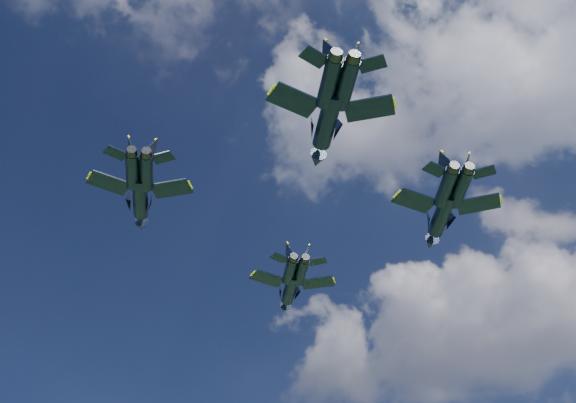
# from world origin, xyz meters

# --- Properties ---
(jet_lead) EXTENTS (12.11, 14.58, 3.68)m
(jet_lead) POSITION_xyz_m (-14.46, 23.55, 57.01)
(jet_lead) COLOR black
(jet_left) EXTENTS (11.94, 14.53, 3.65)m
(jet_left) POSITION_xyz_m (-19.46, -4.07, 55.24)
(jet_left) COLOR black
(jet_right) EXTENTS (12.45, 16.33, 4.02)m
(jet_right) POSITION_xyz_m (9.84, 15.95, 56.13)
(jet_right) COLOR black
(jet_slot) EXTENTS (13.27, 16.02, 4.04)m
(jet_slot) POSITION_xyz_m (4.43, -4.97, 55.62)
(jet_slot) COLOR black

